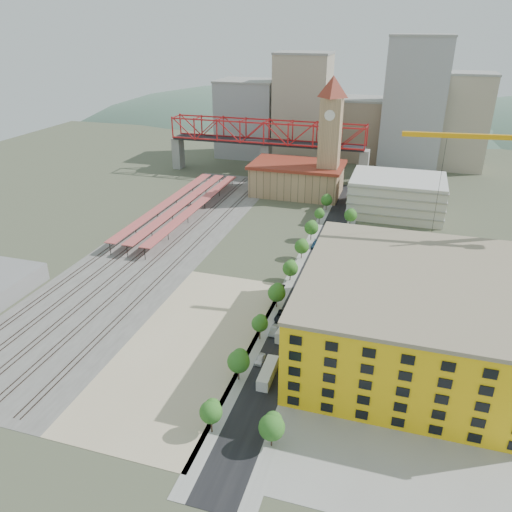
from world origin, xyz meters
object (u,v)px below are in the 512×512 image
(clock_tower, at_px, (331,128))
(construction_building, at_px, (407,314))
(site_trailer_c, at_px, (287,328))
(car_0, at_px, (260,359))
(site_trailer_d, at_px, (304,291))
(site_trailer_b, at_px, (286,332))
(site_trailer_a, at_px, (268,373))

(clock_tower, distance_m, construction_building, 107.36)
(site_trailer_c, xyz_separation_m, car_0, (-3.00, -12.29, -0.71))
(site_trailer_c, distance_m, site_trailer_d, 18.61)
(clock_tower, bearing_deg, car_0, -87.47)
(clock_tower, distance_m, site_trailer_b, 106.27)
(site_trailer_a, bearing_deg, site_trailer_b, 89.34)
(construction_building, bearing_deg, car_0, -155.62)
(clock_tower, relative_size, site_trailer_c, 5.11)
(site_trailer_d, xyz_separation_m, car_0, (-3.00, -30.90, -0.62))
(site_trailer_a, xyz_separation_m, site_trailer_b, (0.00, 15.46, -0.08))
(clock_tower, xyz_separation_m, construction_building, (34.00, -99.99, -19.29))
(site_trailer_c, relative_size, car_0, 2.54)
(clock_tower, relative_size, site_trailer_b, 6.06)
(car_0, bearing_deg, site_trailer_b, 75.49)
(site_trailer_b, bearing_deg, construction_building, -10.16)
(site_trailer_b, relative_size, site_trailer_d, 0.90)
(clock_tower, relative_size, site_trailer_a, 5.65)
(site_trailer_a, distance_m, site_trailer_c, 16.94)
(site_trailer_a, distance_m, car_0, 5.57)
(site_trailer_c, distance_m, car_0, 12.67)
(construction_building, xyz_separation_m, site_trailer_a, (-26.00, -17.80, -8.15))
(site_trailer_a, height_order, car_0, site_trailer_a)
(site_trailer_d, distance_m, car_0, 31.05)
(site_trailer_b, height_order, site_trailer_c, site_trailer_c)
(clock_tower, relative_size, site_trailer_d, 5.46)
(clock_tower, distance_m, car_0, 116.66)
(clock_tower, xyz_separation_m, car_0, (5.00, -113.14, -28.01))
(site_trailer_a, distance_m, site_trailer_b, 15.46)
(site_trailer_a, relative_size, site_trailer_d, 0.97)
(clock_tower, bearing_deg, site_trailer_c, -85.46)
(site_trailer_b, distance_m, site_trailer_c, 1.50)
(site_trailer_c, bearing_deg, car_0, -99.11)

